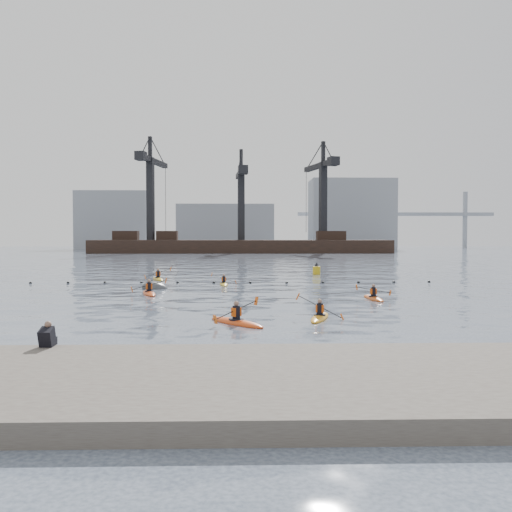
% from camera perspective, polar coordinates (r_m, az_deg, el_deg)
% --- Properties ---
extents(ground, '(400.00, 400.00, 0.00)m').
position_cam_1_polar(ground, '(22.43, -2.39, -7.75)').
color(ground, '#343E4C').
rests_on(ground, ground).
extents(quay, '(18.00, 7.12, 1.77)m').
position_cam_1_polar(quay, '(13.65, -3.08, -14.15)').
color(quay, '#4C443D').
rests_on(quay, ground).
extents(float_line, '(33.24, 0.73, 0.24)m').
position_cam_1_polar(float_line, '(44.80, -2.53, -2.82)').
color(float_line, black).
rests_on(float_line, ground).
extents(barge_pier, '(72.00, 19.30, 29.50)m').
position_cam_1_polar(barge_pier, '(132.11, -1.67, 1.17)').
color(barge_pier, black).
rests_on(barge_pier, ground).
extents(skyline, '(141.00, 28.00, 22.00)m').
position_cam_1_polar(skyline, '(172.47, -0.79, 3.81)').
color(skyline, gray).
rests_on(skyline, ground).
extents(kayaker_0, '(2.79, 3.24, 1.24)m').
position_cam_1_polar(kayaker_0, '(23.87, -2.09, -6.89)').
color(kayaker_0, '#DA4614').
rests_on(kayaker_0, ground).
extents(kayaker_1, '(2.22, 3.31, 1.30)m').
position_cam_1_polar(kayaker_1, '(25.51, 6.73, -6.35)').
color(kayaker_1, orange).
rests_on(kayaker_1, ground).
extents(kayaker_2, '(2.33, 3.58, 1.19)m').
position_cam_1_polar(kayaker_2, '(36.83, -11.19, -3.79)').
color(kayaker_2, '#D24413').
rests_on(kayaker_2, ground).
extents(kayaker_3, '(2.06, 3.05, 1.10)m').
position_cam_1_polar(kayaker_3, '(43.29, -3.41, -2.91)').
color(kayaker_3, gold).
rests_on(kayaker_3, ground).
extents(kayaker_4, '(2.24, 3.35, 1.06)m').
position_cam_1_polar(kayaker_4, '(33.95, 12.25, -4.30)').
color(kayaker_4, '#C24B12').
rests_on(kayaker_4, ground).
extents(kayaker_5, '(2.35, 3.59, 1.27)m').
position_cam_1_polar(kayaker_5, '(49.06, -10.27, -2.34)').
color(kayaker_5, '#C09616').
rests_on(kayaker_5, ground).
extents(mooring_buoy, '(2.34, 1.59, 1.38)m').
position_cam_1_polar(mooring_buoy, '(40.51, -10.55, -3.41)').
color(mooring_buoy, '#424547').
rests_on(mooring_buoy, ground).
extents(nav_buoy, '(0.77, 0.77, 1.40)m').
position_cam_1_polar(nav_buoy, '(55.48, 6.39, -1.50)').
color(nav_buoy, gold).
rests_on(nav_buoy, ground).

